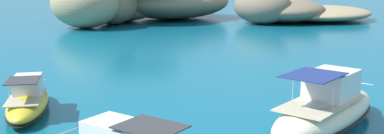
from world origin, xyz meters
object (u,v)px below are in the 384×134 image
(islet_small, at_px, (293,10))
(islet_large, at_px, (145,0))
(motorboat_yellow, at_px, (28,101))
(motorboat_cream, at_px, (326,110))

(islet_small, bearing_deg, islet_large, 173.51)
(islet_large, height_order, islet_small, islet_large)
(islet_large, distance_m, motorboat_yellow, 47.20)
(islet_small, bearing_deg, motorboat_cream, -106.53)
(islet_small, relative_size, motorboat_yellow, 4.08)
(islet_large, relative_size, motorboat_cream, 3.67)
(motorboat_cream, relative_size, motorboat_yellow, 1.27)
(islet_large, height_order, motorboat_yellow, islet_large)
(islet_large, height_order, motorboat_cream, islet_large)
(islet_small, xyz_separation_m, motorboat_yellow, (-29.03, -44.11, -1.04))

